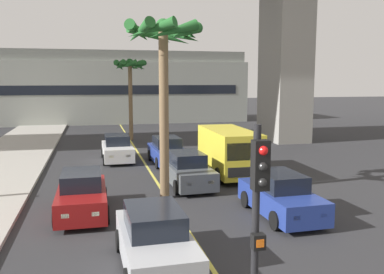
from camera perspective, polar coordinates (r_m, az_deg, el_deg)
lane_stripe_center at (r=22.86m, az=-5.85°, el=-4.53°), size 0.14×56.00×0.01m
pier_building_backdrop at (r=50.23m, az=-10.19°, el=6.66°), size 29.59×8.04×8.10m
car_queue_front at (r=25.75m, az=-10.16°, el=-1.60°), size 1.87×4.12×1.56m
car_queue_second at (r=15.84m, az=-14.79°, el=-7.64°), size 1.84×4.10×1.56m
car_queue_third at (r=24.47m, az=-3.38°, el=-1.98°), size 1.92×4.15×1.56m
car_queue_fourth at (r=19.30m, az=-0.63°, el=-4.61°), size 1.96×4.16×1.56m
car_queue_fifth at (r=15.49m, az=11.98°, el=-7.91°), size 1.90×4.14×1.56m
car_queue_sixth at (r=11.24m, az=-5.08°, el=-13.89°), size 1.89×4.13×1.56m
delivery_van at (r=21.45m, az=5.03°, el=-1.85°), size 2.22×5.28×2.36m
traffic_light_median_near at (r=6.63m, az=8.90°, el=-11.24°), size 0.24×0.37×4.20m
palm_tree_near_median at (r=34.29m, az=-8.45°, el=8.81°), size 2.72×2.74×6.57m
palm_tree_mid_median at (r=16.98m, az=-3.89°, el=11.65°), size 3.19×3.19×7.26m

